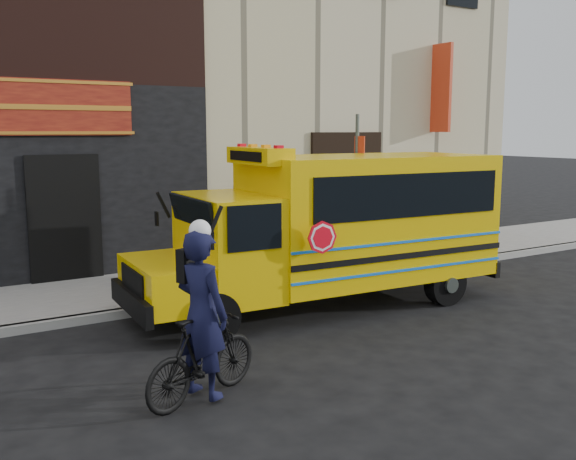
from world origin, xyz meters
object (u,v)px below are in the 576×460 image
at_px(school_bus, 338,224).
at_px(cyclist, 202,318).
at_px(bicycle, 203,357).
at_px(sign_pole, 357,193).

bearing_deg(school_bus, cyclist, -146.26).
bearing_deg(bicycle, school_bus, -75.83).
distance_m(sign_pole, bicycle, 6.49).
xyz_separation_m(school_bus, cyclist, (-3.85, -2.57, -0.50)).
bearing_deg(cyclist, sign_pole, -76.79).
distance_m(school_bus, sign_pole, 1.75).
height_order(bicycle, cyclist, cyclist).
xyz_separation_m(sign_pole, cyclist, (-5.14, -3.68, -0.92)).
xyz_separation_m(bicycle, cyclist, (0.01, 0.02, 0.49)).
bearing_deg(bicycle, cyclist, -41.52).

